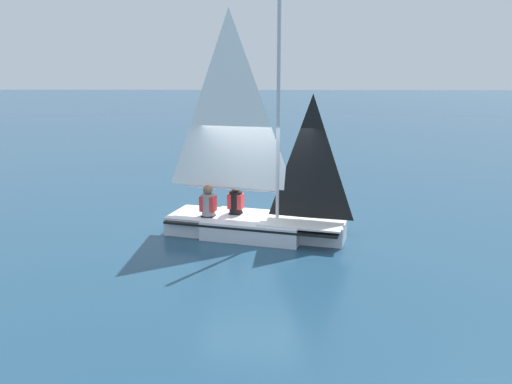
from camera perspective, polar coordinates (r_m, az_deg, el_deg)
name	(u,v)px	position (r m, az deg, el deg)	size (l,w,h in m)	color
ground_plane	(256,235)	(11.59, 0.00, -4.92)	(260.00, 260.00, 0.00)	navy
sailboat_main	(254,205)	(11.41, -0.27, -1.48)	(4.25, 2.42, 5.15)	silver
sailor_helm	(236,205)	(11.73, -2.33, -1.51)	(0.39, 0.36, 1.16)	black
sailor_crew	(208,208)	(11.55, -5.49, -1.84)	(0.39, 0.36, 1.16)	black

